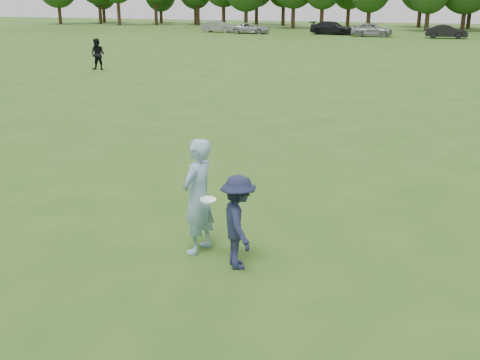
{
  "coord_description": "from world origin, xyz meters",
  "views": [
    {
      "loc": [
        4.01,
        -7.79,
        4.22
      ],
      "look_at": [
        0.44,
        1.12,
        1.1
      ],
      "focal_mm": 42.0,
      "sensor_mm": 36.0,
      "label": 1
    }
  ],
  "objects_px": {
    "car_b": "(218,26)",
    "car_d": "(332,28)",
    "defender": "(238,222)",
    "car_e": "(372,30)",
    "car_c": "(251,28)",
    "car_f": "(446,32)",
    "player_far_a": "(98,54)",
    "thrower": "(198,197)"
  },
  "relations": [
    {
      "from": "car_b",
      "to": "car_d",
      "type": "xyz_separation_m",
      "value": [
        14.74,
        0.74,
        0.05
      ]
    },
    {
      "from": "defender",
      "to": "car_b",
      "type": "relative_size",
      "value": 0.36
    },
    {
      "from": "defender",
      "to": "car_e",
      "type": "relative_size",
      "value": 0.34
    },
    {
      "from": "car_b",
      "to": "car_c",
      "type": "bearing_deg",
      "value": -104.72
    },
    {
      "from": "car_b",
      "to": "car_f",
      "type": "xyz_separation_m",
      "value": [
        27.88,
        -1.41,
        0.01
      ]
    },
    {
      "from": "car_f",
      "to": "car_e",
      "type": "bearing_deg",
      "value": 84.13
    },
    {
      "from": "player_far_a",
      "to": "car_f",
      "type": "distance_m",
      "value": 42.17
    },
    {
      "from": "defender",
      "to": "car_d",
      "type": "height_order",
      "value": "defender"
    },
    {
      "from": "defender",
      "to": "car_c",
      "type": "distance_m",
      "value": 63.6
    },
    {
      "from": "player_far_a",
      "to": "car_d",
      "type": "distance_m",
      "value": 40.4
    },
    {
      "from": "player_far_a",
      "to": "car_d",
      "type": "height_order",
      "value": "player_far_a"
    },
    {
      "from": "car_e",
      "to": "car_f",
      "type": "xyz_separation_m",
      "value": [
        8.09,
        -0.04,
        -0.06
      ]
    },
    {
      "from": "car_f",
      "to": "car_d",
      "type": "bearing_deg",
      "value": 75.15
    },
    {
      "from": "defender",
      "to": "player_far_a",
      "type": "bearing_deg",
      "value": 5.43
    },
    {
      "from": "thrower",
      "to": "defender",
      "type": "distance_m",
      "value": 0.94
    },
    {
      "from": "thrower",
      "to": "car_e",
      "type": "bearing_deg",
      "value": -164.98
    },
    {
      "from": "thrower",
      "to": "player_far_a",
      "type": "distance_m",
      "value": 27.18
    },
    {
      "from": "car_b",
      "to": "car_d",
      "type": "height_order",
      "value": "car_d"
    },
    {
      "from": "thrower",
      "to": "car_b",
      "type": "relative_size",
      "value": 0.46
    },
    {
      "from": "thrower",
      "to": "car_b",
      "type": "height_order",
      "value": "thrower"
    },
    {
      "from": "car_e",
      "to": "car_f",
      "type": "bearing_deg",
      "value": -91.84
    },
    {
      "from": "car_e",
      "to": "car_b",
      "type": "bearing_deg",
      "value": 84.52
    },
    {
      "from": "car_d",
      "to": "car_f",
      "type": "distance_m",
      "value": 13.32
    },
    {
      "from": "player_far_a",
      "to": "car_f",
      "type": "xyz_separation_m",
      "value": [
        18.52,
        37.89,
        -0.22
      ]
    },
    {
      "from": "car_b",
      "to": "thrower",
      "type": "bearing_deg",
      "value": -157.6
    },
    {
      "from": "car_c",
      "to": "car_e",
      "type": "relative_size",
      "value": 1.01
    },
    {
      "from": "car_c",
      "to": "defender",
      "type": "bearing_deg",
      "value": -162.27
    },
    {
      "from": "car_d",
      "to": "thrower",
      "type": "bearing_deg",
      "value": -164.21
    },
    {
      "from": "player_far_a",
      "to": "car_c",
      "type": "xyz_separation_m",
      "value": [
        -4.38,
        38.1,
        -0.3
      ]
    },
    {
      "from": "car_d",
      "to": "car_c",
      "type": "bearing_deg",
      "value": 106.22
    },
    {
      "from": "player_far_a",
      "to": "car_b",
      "type": "distance_m",
      "value": 40.4
    },
    {
      "from": "car_c",
      "to": "car_e",
      "type": "height_order",
      "value": "car_e"
    },
    {
      "from": "defender",
      "to": "car_d",
      "type": "distance_m",
      "value": 62.77
    },
    {
      "from": "thrower",
      "to": "car_c",
      "type": "distance_m",
      "value": 63.02
    },
    {
      "from": "car_e",
      "to": "car_f",
      "type": "distance_m",
      "value": 8.09
    },
    {
      "from": "thrower",
      "to": "car_b",
      "type": "bearing_deg",
      "value": -147.77
    },
    {
      "from": "thrower",
      "to": "player_far_a",
      "type": "relative_size",
      "value": 1.06
    },
    {
      "from": "thrower",
      "to": "player_far_a",
      "type": "height_order",
      "value": "thrower"
    },
    {
      "from": "thrower",
      "to": "car_e",
      "type": "distance_m",
      "value": 59.46
    },
    {
      "from": "defender",
      "to": "car_b",
      "type": "height_order",
      "value": "defender"
    },
    {
      "from": "player_far_a",
      "to": "car_c",
      "type": "bearing_deg",
      "value": 88.59
    },
    {
      "from": "car_e",
      "to": "thrower",
      "type": "bearing_deg",
      "value": -175.13
    }
  ]
}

